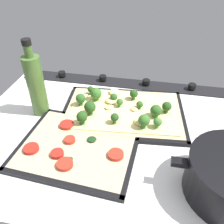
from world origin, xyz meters
TOP-DOWN VIEW (x-y plane):
  - ground_plane at (0.00, 0.00)cm, footprint 85.08×62.84cm
  - stove_control_panel at (-0.00, -27.92)cm, footprint 81.68×7.00cm
  - baking_tray_front at (-2.63, -8.59)cm, footprint 41.07×29.81cm
  - broccoli_pizza at (-2.08, -8.29)cm, footprint 38.46×27.20cm
  - baking_tray_back at (7.04, 8.87)cm, footprint 33.02×27.80cm
  - veggie_pizza_back at (7.25, 9.12)cm, footprint 30.47×25.24cm
  - oil_bottle at (23.84, -4.76)cm, footprint 5.26×5.26cm

SIDE VIEW (x-z plane):
  - ground_plane at x=0.00cm, z-range -3.00..0.00cm
  - baking_tray_front at x=-2.63cm, z-range -0.29..1.01cm
  - baking_tray_back at x=7.04cm, z-range -0.28..1.02cm
  - stove_control_panel at x=0.00cm, z-range -0.76..1.84cm
  - veggie_pizza_back at x=7.25cm, z-range 0.13..2.03cm
  - broccoli_pizza at x=-2.08cm, z-range -1.00..4.96cm
  - oil_bottle at x=23.84cm, z-range -1.88..22.49cm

